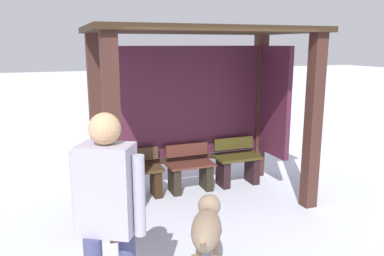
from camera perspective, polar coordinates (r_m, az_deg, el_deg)
name	(u,v)px	position (r m, az deg, el deg)	size (l,w,h in m)	color
ground_plane	(201,200)	(5.95, 1.29, -10.63)	(60.00, 60.00, 0.00)	white
bus_shelter	(203,84)	(5.79, 1.62, 6.44)	(3.12, 1.80, 2.54)	#42251E
bench_left_inside	(138,178)	(6.01, -7.91, -7.29)	(0.75, 0.36, 0.75)	#48311E
bench_center_inside	(190,172)	(6.24, -0.28, -6.54)	(0.75, 0.39, 0.74)	#572B22
bench_right_inside	(237,165)	(6.56, 6.70, -5.48)	(0.75, 0.39, 0.77)	#423B16
person_walking	(109,209)	(3.10, -12.19, -11.62)	(0.55, 0.43, 1.83)	#B2ADBF
dog	(207,228)	(3.98, 2.21, -14.47)	(0.60, 0.93, 0.73)	#90785E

